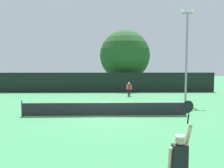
{
  "coord_description": "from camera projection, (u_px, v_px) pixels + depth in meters",
  "views": [
    {
      "loc": [
        0.18,
        -15.79,
        3.43
      ],
      "look_at": [
        0.6,
        4.04,
        1.87
      ],
      "focal_mm": 37.78,
      "sensor_mm": 36.0,
      "label": 1
    }
  ],
  "objects": [
    {
      "name": "ground_plane",
      "position": [
        104.0,
        116.0,
        16.0
      ],
      "size": [
        120.0,
        120.0,
        0.0
      ],
      "primitive_type": "plane",
      "color": "#387F4C"
    },
    {
      "name": "tennis_net",
      "position": [
        104.0,
        109.0,
        15.96
      ],
      "size": [
        11.21,
        0.08,
        1.07
      ],
      "color": "#232328",
      "rests_on": "ground"
    },
    {
      "name": "perimeter_fence",
      "position": [
        106.0,
        82.0,
        30.29
      ],
      "size": [
        28.18,
        0.12,
        2.53
      ],
      "primitive_type": "cube",
      "color": "black",
      "rests_on": "ground"
    },
    {
      "name": "player_serving",
      "position": [
        180.0,
        158.0,
        5.87
      ],
      "size": [
        0.68,
        0.4,
        2.56
      ],
      "color": "black",
      "rests_on": "ground"
    },
    {
      "name": "player_receiving",
      "position": [
        129.0,
        88.0,
        26.22
      ],
      "size": [
        0.57,
        0.23,
        1.57
      ],
      "rotation": [
        0.0,
        0.0,
        3.14
      ],
      "color": "red",
      "rests_on": "ground"
    },
    {
      "name": "tennis_ball",
      "position": [
        116.0,
        107.0,
        19.12
      ],
      "size": [
        0.07,
        0.07,
        0.07
      ],
      "primitive_type": "sphere",
      "color": "#CCE033",
      "rests_on": "ground"
    },
    {
      "name": "light_pole",
      "position": [
        187.0,
        51.0,
        20.94
      ],
      "size": [
        1.18,
        0.28,
        8.31
      ],
      "color": "gray",
      "rests_on": "ground"
    },
    {
      "name": "large_tree",
      "position": [
        125.0,
        55.0,
        34.52
      ],
      "size": [
        7.32,
        7.32,
        8.58
      ],
      "color": "brown",
      "rests_on": "ground"
    },
    {
      "name": "parked_car_near",
      "position": [
        122.0,
        83.0,
        35.37
      ],
      "size": [
        2.08,
        4.28,
        1.69
      ],
      "rotation": [
        0.0,
        0.0,
        -0.04
      ],
      "color": "navy",
      "rests_on": "ground"
    },
    {
      "name": "parked_car_mid",
      "position": [
        148.0,
        82.0,
        38.7
      ],
      "size": [
        2.01,
        4.25,
        1.69
      ],
      "rotation": [
        0.0,
        0.0,
        -0.03
      ],
      "color": "#B7B7BC",
      "rests_on": "ground"
    }
  ]
}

